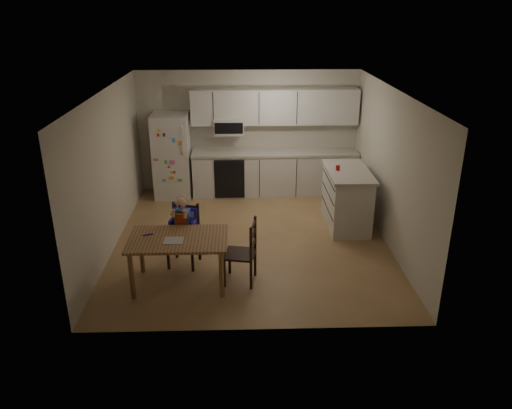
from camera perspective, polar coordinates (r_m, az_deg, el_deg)
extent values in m
cube|color=#967648|center=(8.48, -0.56, -4.06)|extent=(4.50, 5.00, 0.01)
cube|color=beige|center=(10.41, -0.90, 8.31)|extent=(4.50, 0.02, 2.50)
cube|color=beige|center=(8.27, -16.40, 3.70)|extent=(0.02, 5.00, 2.50)
cube|color=beige|center=(8.36, 15.06, 4.03)|extent=(0.02, 5.00, 2.50)
cube|color=white|center=(7.71, -0.63, 12.88)|extent=(4.50, 5.00, 0.01)
cube|color=silver|center=(10.27, -9.57, 5.50)|extent=(0.72, 0.70, 1.70)
cube|color=silver|center=(10.37, 2.09, 3.53)|extent=(3.34, 0.60, 0.86)
cube|color=beige|center=(10.23, 2.13, 5.95)|extent=(3.37, 0.62, 0.05)
cube|color=black|center=(10.06, -3.04, 2.91)|extent=(0.60, 0.02, 0.80)
cube|color=silver|center=(10.15, 2.15, 11.11)|extent=(3.34, 0.34, 0.70)
cube|color=silver|center=(10.18, -3.11, 8.94)|extent=(0.60, 0.38, 0.33)
cube|color=silver|center=(9.01, 10.28, 0.59)|extent=(0.66, 1.32, 0.97)
cube|color=beige|center=(8.83, 10.51, 3.68)|extent=(0.73, 1.39, 0.06)
cylinder|color=red|center=(8.79, 9.34, 4.17)|extent=(0.07, 0.07, 0.09)
cube|color=brown|center=(6.97, -8.90, -3.93)|extent=(1.36, 0.87, 0.04)
cylinder|color=brown|center=(6.93, -14.04, -7.93)|extent=(0.07, 0.07, 0.69)
cylinder|color=brown|center=(7.55, -12.98, -5.21)|extent=(0.07, 0.07, 0.69)
cylinder|color=brown|center=(6.78, -3.96, -7.99)|extent=(0.07, 0.07, 0.69)
cylinder|color=brown|center=(7.41, -3.78, -5.20)|extent=(0.07, 0.07, 0.69)
cube|color=#A6A6AB|center=(6.88, -9.40, -4.10)|extent=(0.27, 0.23, 0.01)
cylinder|color=#2017A9|center=(7.12, -12.32, -3.39)|extent=(0.12, 0.06, 0.02)
cube|color=black|center=(7.60, -8.30, -3.91)|extent=(0.49, 0.49, 0.03)
cube|color=black|center=(7.60, -10.00, -5.91)|extent=(0.04, 0.04, 0.42)
cube|color=black|center=(7.92, -9.09, -4.65)|extent=(0.04, 0.04, 0.42)
cube|color=black|center=(7.49, -7.27, -6.19)|extent=(0.04, 0.04, 0.42)
cube|color=black|center=(7.81, -6.46, -4.90)|extent=(0.04, 0.04, 0.42)
cube|color=black|center=(7.66, -7.97, -1.53)|extent=(0.41, 0.12, 0.50)
cube|color=#2017A9|center=(7.58, -8.32, -3.47)|extent=(0.44, 0.41, 0.10)
cube|color=#2017A9|center=(7.60, -8.09, -1.54)|extent=(0.38, 0.14, 0.34)
cube|color=#5380C4|center=(7.53, -8.39, -3.14)|extent=(0.34, 0.31, 0.02)
cube|color=#2C40AC|center=(7.47, -8.42, -1.48)|extent=(0.24, 0.18, 0.26)
cube|color=#C63D24|center=(7.42, -8.57, -1.75)|extent=(0.19, 0.05, 0.20)
sphere|color=beige|center=(7.36, -8.55, 0.22)|extent=(0.20, 0.20, 0.17)
ellipsoid|color=olive|center=(7.36, -8.56, 0.35)|extent=(0.20, 0.19, 0.14)
cube|color=black|center=(7.09, -1.86, -5.68)|extent=(0.49, 0.49, 0.03)
cube|color=black|center=(7.39, -3.03, -6.43)|extent=(0.04, 0.04, 0.42)
cube|color=black|center=(7.33, -0.10, -6.65)|extent=(0.04, 0.04, 0.42)
cube|color=black|center=(7.07, -3.64, -7.89)|extent=(0.04, 0.04, 0.42)
cube|color=black|center=(7.00, -0.57, -8.14)|extent=(0.04, 0.04, 0.42)
cube|color=black|center=(6.94, -0.34, -3.86)|extent=(0.11, 0.42, 0.50)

